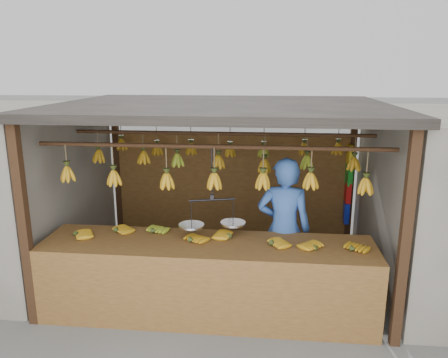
# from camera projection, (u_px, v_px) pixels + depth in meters

# --- Properties ---
(ground) EXTENTS (80.00, 80.00, 0.00)m
(ground) POSITION_uv_depth(u_px,v_px,m) (222.00, 271.00, 6.28)
(ground) COLOR #5B5B57
(stall) EXTENTS (4.30, 3.30, 2.40)m
(stall) POSITION_uv_depth(u_px,v_px,m) (224.00, 132.00, 6.11)
(stall) COLOR black
(stall) RESTS_ON ground
(counter) EXTENTS (3.83, 0.87, 0.96)m
(counter) POSITION_uv_depth(u_px,v_px,m) (206.00, 262.00, 4.92)
(counter) COLOR brown
(counter) RESTS_ON ground
(hanging_bananas) EXTENTS (3.64, 2.24, 0.37)m
(hanging_bananas) POSITION_uv_depth(u_px,v_px,m) (222.00, 162.00, 5.88)
(hanging_bananas) COLOR #AE7912
(hanging_bananas) RESTS_ON ground
(balance_scale) EXTENTS (0.75, 0.41, 0.93)m
(balance_scale) POSITION_uv_depth(u_px,v_px,m) (212.00, 220.00, 5.04)
(balance_scale) COLOR black
(balance_scale) RESTS_ON ground
(vendor) EXTENTS (0.70, 0.49, 1.82)m
(vendor) POSITION_uv_depth(u_px,v_px,m) (284.00, 229.00, 5.39)
(vendor) COLOR #3359A5
(vendor) RESTS_ON ground
(bag_bundles) EXTENTS (0.08, 0.26, 1.29)m
(bag_bundles) POSITION_uv_depth(u_px,v_px,m) (348.00, 184.00, 7.14)
(bag_bundles) COLOR yellow
(bag_bundles) RESTS_ON ground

